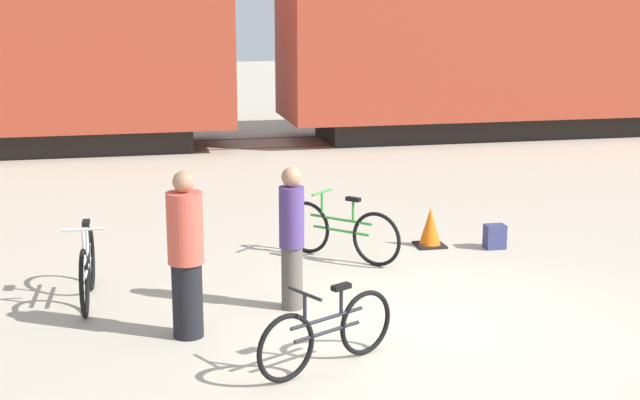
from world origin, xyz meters
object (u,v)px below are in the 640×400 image
object	(u,v)px
person_in_red	(186,255)
traffic_cone	(430,228)
freight_train	(257,28)
bicycle_black	(327,333)
bicycle_silver	(87,269)
bicycle_green	(341,232)
person_in_purple	(292,237)
backpack	(495,237)

from	to	relation	value
person_in_red	traffic_cone	world-z (taller)	person_in_red
freight_train	traffic_cone	distance (m)	9.81
bicycle_black	traffic_cone	bearing A→B (deg)	58.15
bicycle_black	traffic_cone	xyz separation A→B (m)	(2.36, 3.79, -0.09)
bicycle_silver	traffic_cone	bearing A→B (deg)	16.92
bicycle_green	traffic_cone	bearing A→B (deg)	14.35
freight_train	bicycle_black	world-z (taller)	freight_train
traffic_cone	bicycle_green	bearing A→B (deg)	-165.65
traffic_cone	person_in_red	bearing A→B (deg)	-142.89
person_in_red	bicycle_silver	bearing A→B (deg)	-166.74
bicycle_silver	traffic_cone	xyz separation A→B (m)	(4.61, 1.40, -0.15)
freight_train	traffic_cone	bearing A→B (deg)	-83.94
freight_train	bicycle_green	distance (m)	10.07
bicycle_green	bicycle_silver	xyz separation A→B (m)	(-3.23, -1.05, 0.02)
freight_train	bicycle_black	xyz separation A→B (m)	(-1.35, -13.23, -2.36)
bicycle_black	person_in_red	world-z (taller)	person_in_red
bicycle_green	person_in_purple	size ratio (longest dim) A/B	0.83
person_in_purple	person_in_red	size ratio (longest dim) A/B	0.93
person_in_purple	person_in_red	world-z (taller)	person_in_red
bicycle_black	person_in_red	distance (m)	1.72
bicycle_green	traffic_cone	xyz separation A→B (m)	(1.38, 0.35, -0.13)
freight_train	bicycle_silver	xyz separation A→B (m)	(-3.61, -10.84, -2.31)
bicycle_black	bicycle_green	bearing A→B (deg)	74.17
bicycle_black	person_in_red	bearing A→B (deg)	138.35
freight_train	bicycle_silver	distance (m)	11.66
bicycle_black	backpack	xyz separation A→B (m)	(3.20, 3.48, -0.18)
freight_train	backpack	distance (m)	10.24
bicycle_black	bicycle_green	size ratio (longest dim) A/B	1.09
bicycle_black	person_in_red	xyz separation A→B (m)	(-1.22, 1.09, 0.52)
bicycle_black	bicycle_green	distance (m)	3.57
bicycle_black	person_in_purple	distance (m)	1.76
bicycle_silver	person_in_purple	world-z (taller)	person_in_purple
freight_train	person_in_purple	world-z (taller)	freight_train
freight_train	bicycle_green	bearing A→B (deg)	-92.22
bicycle_green	bicycle_black	bearing A→B (deg)	-105.83
person_in_purple	bicycle_black	bearing A→B (deg)	127.46
bicycle_black	bicycle_silver	size ratio (longest dim) A/B	0.86
bicycle_silver	backpack	xyz separation A→B (m)	(5.45, 1.09, -0.23)
freight_train	person_in_red	xyz separation A→B (m)	(-2.58, -12.15, -1.84)
person_in_red	freight_train	bearing A→B (deg)	142.76
bicycle_green	backpack	distance (m)	2.23
bicycle_black	bicycle_green	xyz separation A→B (m)	(0.98, 3.44, 0.03)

